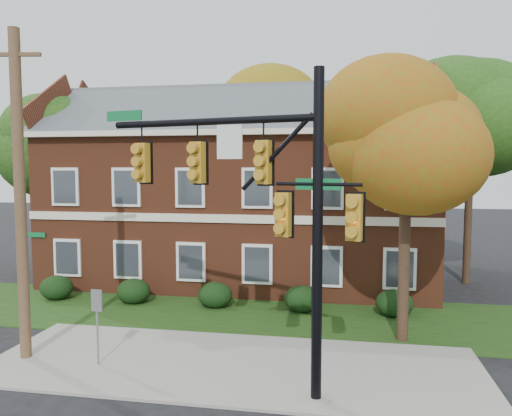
% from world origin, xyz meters
% --- Properties ---
extents(ground, '(120.00, 120.00, 0.00)m').
position_xyz_m(ground, '(0.00, 0.00, 0.00)').
color(ground, black).
rests_on(ground, ground).
extents(sidewalk, '(14.00, 5.00, 0.08)m').
position_xyz_m(sidewalk, '(0.00, 1.00, 0.04)').
color(sidewalk, gray).
rests_on(sidewalk, ground).
extents(grass_strip, '(30.00, 6.00, 0.04)m').
position_xyz_m(grass_strip, '(0.00, 6.00, 0.02)').
color(grass_strip, '#193811').
rests_on(grass_strip, ground).
extents(apartment_building, '(18.80, 8.80, 9.74)m').
position_xyz_m(apartment_building, '(-2.00, 11.95, 4.99)').
color(apartment_building, brown).
rests_on(apartment_building, ground).
extents(hedge_far_left, '(1.40, 1.26, 1.05)m').
position_xyz_m(hedge_far_left, '(-9.00, 6.70, 0.53)').
color(hedge_far_left, black).
rests_on(hedge_far_left, ground).
extents(hedge_left, '(1.40, 1.26, 1.05)m').
position_xyz_m(hedge_left, '(-5.50, 6.70, 0.53)').
color(hedge_left, black).
rests_on(hedge_left, ground).
extents(hedge_center, '(1.40, 1.26, 1.05)m').
position_xyz_m(hedge_center, '(-2.00, 6.70, 0.53)').
color(hedge_center, black).
rests_on(hedge_center, ground).
extents(hedge_right, '(1.40, 1.26, 1.05)m').
position_xyz_m(hedge_right, '(1.50, 6.70, 0.53)').
color(hedge_right, black).
rests_on(hedge_right, ground).
extents(hedge_far_right, '(1.40, 1.26, 1.05)m').
position_xyz_m(hedge_far_right, '(5.00, 6.70, 0.53)').
color(hedge_far_right, black).
rests_on(hedge_far_right, ground).
extents(tree_near_right, '(4.50, 4.25, 8.58)m').
position_xyz_m(tree_near_right, '(5.22, 3.87, 6.67)').
color(tree_near_right, black).
rests_on(tree_near_right, ground).
extents(tree_left_rear, '(5.40, 5.10, 8.88)m').
position_xyz_m(tree_left_rear, '(-11.73, 10.84, 6.68)').
color(tree_left_rear, black).
rests_on(tree_left_rear, ground).
extents(tree_right_rear, '(6.30, 5.95, 10.62)m').
position_xyz_m(tree_right_rear, '(9.31, 12.81, 8.12)').
color(tree_right_rear, black).
rests_on(tree_right_rear, ground).
extents(tree_far_rear, '(6.84, 6.46, 11.52)m').
position_xyz_m(tree_far_rear, '(-0.66, 19.79, 8.84)').
color(tree_far_rear, black).
rests_on(tree_far_rear, ground).
extents(traffic_signal, '(6.97, 1.80, 7.94)m').
position_xyz_m(traffic_signal, '(1.09, -0.56, 4.92)').
color(traffic_signal, gray).
rests_on(traffic_signal, ground).
extents(utility_pole, '(1.49, 0.36, 9.57)m').
position_xyz_m(utility_pole, '(-6.12, 0.47, 4.85)').
color(utility_pole, brown).
rests_on(utility_pole, ground).
extents(sign_post, '(0.32, 0.06, 2.23)m').
position_xyz_m(sign_post, '(-3.76, 0.32, 1.51)').
color(sign_post, slate).
rests_on(sign_post, ground).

